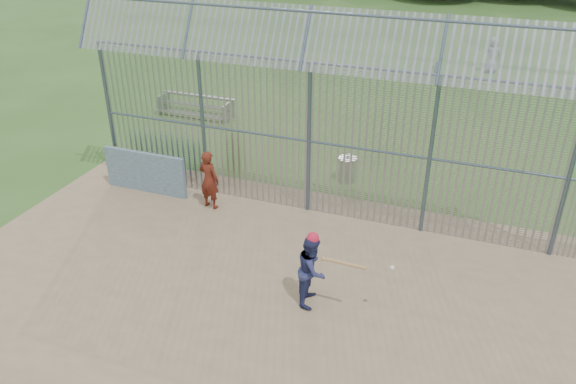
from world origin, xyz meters
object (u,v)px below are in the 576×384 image
at_px(onlooker, 209,180).
at_px(bleacher, 195,106).
at_px(trash_can, 347,169).
at_px(batter, 312,270).
at_px(dugout_wall, 145,172).

bearing_deg(onlooker, bleacher, -47.96).
height_order(onlooker, bleacher, onlooker).
height_order(trash_can, bleacher, trash_can).
xyz_separation_m(batter, bleacher, (-7.58, 8.87, -0.39)).
xyz_separation_m(dugout_wall, onlooker, (2.10, -0.17, 0.21)).
relative_size(dugout_wall, onlooker, 1.54).
distance_m(onlooker, trash_can, 4.16).
xyz_separation_m(dugout_wall, batter, (5.89, -2.97, 0.18)).
relative_size(batter, onlooker, 0.95).
bearing_deg(bleacher, dugout_wall, -74.03).
bearing_deg(dugout_wall, bleacher, 105.97).
bearing_deg(bleacher, onlooker, -58.03).
distance_m(trash_can, bleacher, 7.55).
relative_size(dugout_wall, trash_can, 3.05).
xyz_separation_m(onlooker, bleacher, (-3.79, 6.06, -0.42)).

